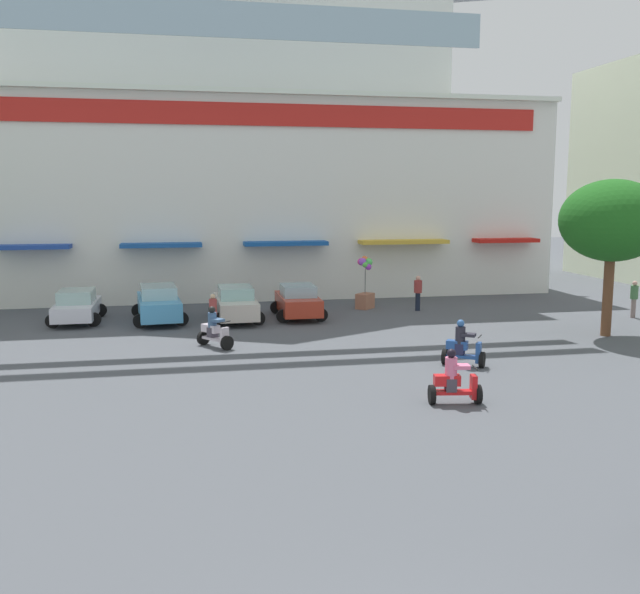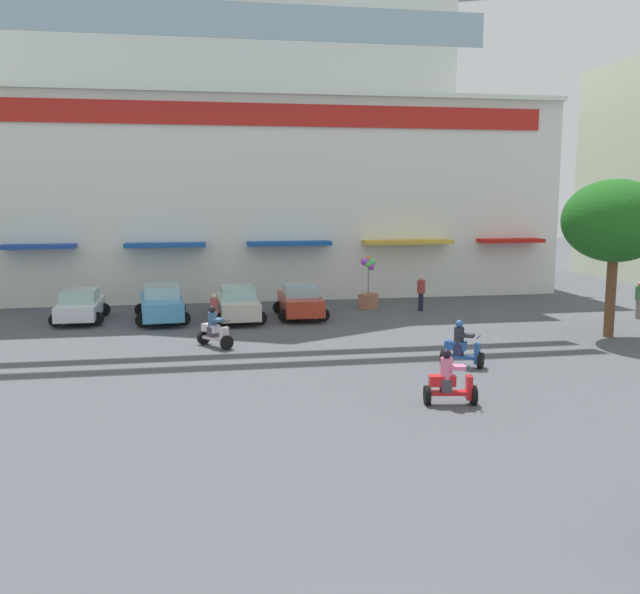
# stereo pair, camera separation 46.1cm
# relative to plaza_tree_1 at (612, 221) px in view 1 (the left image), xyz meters

# --- Properties ---
(ground_plane) EXTENTS (128.00, 128.00, 0.00)m
(ground_plane) POSITION_rel_plaza_tree_1_xyz_m (-14.16, -5.55, -4.52)
(ground_plane) COLOR #4D5157
(colonial_building) EXTENTS (36.15, 19.72, 20.27)m
(colonial_building) POSITION_rel_plaza_tree_1_xyz_m (-14.16, 18.65, 4.48)
(colonial_building) COLOR white
(colonial_building) RESTS_ON ground
(plaza_tree_1) EXTENTS (3.98, 4.09, 6.14)m
(plaza_tree_1) POSITION_rel_plaza_tree_1_xyz_m (0.00, 0.00, 0.00)
(plaza_tree_1) COLOR brown
(plaza_tree_1) RESTS_ON ground
(parked_car_0) EXTENTS (2.26, 3.92, 1.43)m
(parked_car_0) POSITION_rel_plaza_tree_1_xyz_m (-20.96, 7.15, -3.80)
(parked_car_0) COLOR silver
(parked_car_0) RESTS_ON ground
(parked_car_1) EXTENTS (2.55, 4.57, 1.59)m
(parked_car_1) POSITION_rel_plaza_tree_1_xyz_m (-17.46, 6.67, -3.72)
(parked_car_1) COLOR #4696CA
(parked_car_1) RESTS_ON ground
(parked_car_2) EXTENTS (2.30, 4.26, 1.52)m
(parked_car_2) POSITION_rel_plaza_tree_1_xyz_m (-14.13, 6.22, -3.75)
(parked_car_2) COLOR beige
(parked_car_2) RESTS_ON ground
(parked_car_3) EXTENTS (2.31, 3.82, 1.50)m
(parked_car_3) POSITION_rel_plaza_tree_1_xyz_m (-11.30, 6.40, -3.76)
(parked_car_3) COLOR #AF3420
(parked_car_3) RESTS_ON ground
(scooter_rider_0) EXTENTS (1.31, 1.50, 1.51)m
(scooter_rider_0) POSITION_rel_plaza_tree_1_xyz_m (-15.32, 0.86, -3.90)
(scooter_rider_0) COLOR black
(scooter_rider_0) RESTS_ON ground
(scooter_rider_3) EXTENTS (1.45, 0.74, 1.51)m
(scooter_rider_3) POSITION_rel_plaza_tree_1_xyz_m (-9.37, -7.43, -3.91)
(scooter_rider_3) COLOR black
(scooter_rider_3) RESTS_ON ground
(scooter_rider_5) EXTENTS (1.41, 1.19, 1.53)m
(scooter_rider_5) POSITION_rel_plaza_tree_1_xyz_m (-7.50, -3.53, -3.90)
(scooter_rider_5) COLOR black
(scooter_rider_5) RESTS_ON ground
(pedestrian_0) EXTENTS (0.44, 0.44, 1.62)m
(pedestrian_0) POSITION_rel_plaza_tree_1_xyz_m (-15.24, 3.39, -3.60)
(pedestrian_0) COLOR #1A2826
(pedestrian_0) RESTS_ON ground
(pedestrian_1) EXTENTS (0.37, 0.37, 1.69)m
(pedestrian_1) POSITION_rel_plaza_tree_1_xyz_m (3.61, 3.41, -3.56)
(pedestrian_1) COLOR gray
(pedestrian_1) RESTS_ON ground
(pedestrian_2) EXTENTS (0.40, 0.40, 1.69)m
(pedestrian_2) POSITION_rel_plaza_tree_1_xyz_m (-5.33, 7.17, -3.57)
(pedestrian_2) COLOR black
(pedestrian_2) RESTS_ON ground
(balloon_vendor_cart) EXTENTS (1.06, 1.06, 2.58)m
(balloon_vendor_cart) POSITION_rel_plaza_tree_1_xyz_m (-7.68, 8.24, -3.35)
(balloon_vendor_cart) COLOR #A4674D
(balloon_vendor_cart) RESTS_ON ground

